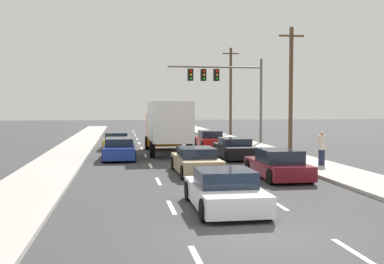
% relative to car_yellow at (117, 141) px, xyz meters
% --- Properties ---
extents(ground_plane, '(140.00, 140.00, 0.00)m').
position_rel_car_yellow_xyz_m(ground_plane, '(3.54, 1.44, -0.57)').
color(ground_plane, '#3D3D3F').
extents(sidewalk_right, '(2.79, 80.00, 0.14)m').
position_rel_car_yellow_xyz_m(sidewalk_right, '(10.19, -3.56, -0.50)').
color(sidewalk_right, '#B2AFA8').
rests_on(sidewalk_right, ground_plane).
extents(sidewalk_left, '(2.79, 80.00, 0.14)m').
position_rel_car_yellow_xyz_m(sidewalk_left, '(-3.10, -3.56, -0.50)').
color(sidewalk_left, '#B2AFA8').
rests_on(sidewalk_left, ground_plane).
extents(lane_markings, '(3.54, 57.00, 0.01)m').
position_rel_car_yellow_xyz_m(lane_markings, '(3.54, -2.65, -0.56)').
color(lane_markings, silver).
rests_on(lane_markings, ground_plane).
extents(car_yellow, '(1.96, 4.18, 1.21)m').
position_rel_car_yellow_xyz_m(car_yellow, '(0.00, 0.00, 0.00)').
color(car_yellow, yellow).
rests_on(car_yellow, ground_plane).
extents(car_blue, '(1.94, 4.59, 1.27)m').
position_rel_car_yellow_xyz_m(car_blue, '(0.22, -6.73, 0.03)').
color(car_blue, '#1E389E').
rests_on(car_blue, ground_plane).
extents(box_truck, '(2.62, 8.11, 3.42)m').
position_rel_car_yellow_xyz_m(box_truck, '(3.35, -3.97, 1.40)').
color(box_truck, white).
rests_on(box_truck, ground_plane).
extents(car_tan, '(1.93, 4.40, 1.24)m').
position_rel_car_yellow_xyz_m(car_tan, '(3.74, -13.30, 0.00)').
color(car_tan, tan).
rests_on(car_tan, ground_plane).
extents(car_white, '(2.00, 4.01, 1.21)m').
position_rel_car_yellow_xyz_m(car_white, '(3.42, -20.64, -0.02)').
color(car_white, white).
rests_on(car_white, ground_plane).
extents(car_red, '(1.87, 4.47, 1.31)m').
position_rel_car_yellow_xyz_m(car_red, '(6.93, -0.23, 0.03)').
color(car_red, red).
rests_on(car_red, ground_plane).
extents(car_black, '(1.94, 4.42, 1.23)m').
position_rel_car_yellow_xyz_m(car_black, '(7.05, -7.47, 0.00)').
color(car_black, black).
rests_on(car_black, ground_plane).
extents(car_maroon, '(1.89, 4.35, 1.28)m').
position_rel_car_yellow_xyz_m(car_maroon, '(7.05, -15.11, 0.01)').
color(car_maroon, maroon).
rests_on(car_maroon, ground_plane).
extents(traffic_signal_mast, '(7.86, 0.69, 7.04)m').
position_rel_car_yellow_xyz_m(traffic_signal_mast, '(8.29, 2.67, 4.65)').
color(traffic_signal_mast, '#595B56').
rests_on(traffic_signal_mast, ground_plane).
extents(utility_pole_mid, '(1.80, 0.28, 8.65)m').
position_rel_car_yellow_xyz_m(utility_pole_mid, '(12.18, -3.14, 3.90)').
color(utility_pole_mid, brown).
rests_on(utility_pole_mid, ground_plane).
extents(utility_pole_far, '(1.80, 0.28, 9.37)m').
position_rel_car_yellow_xyz_m(utility_pole_far, '(12.04, 14.24, 4.26)').
color(utility_pole_far, brown).
rests_on(utility_pole_far, ground_plane).
extents(pedestrian_near_corner, '(0.38, 0.38, 1.70)m').
position_rel_car_yellow_xyz_m(pedestrian_near_corner, '(10.38, -12.24, 0.42)').
color(pedestrian_near_corner, '#1E233F').
rests_on(pedestrian_near_corner, sidewalk_right).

